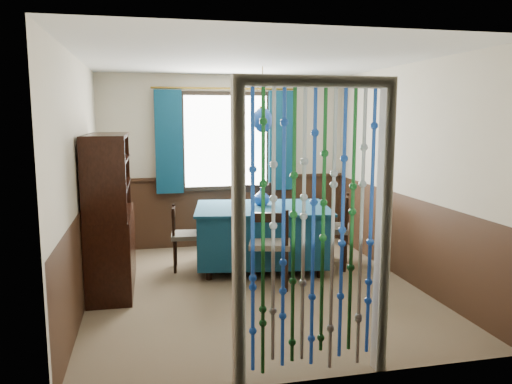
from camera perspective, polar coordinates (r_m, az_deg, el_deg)
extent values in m
plane|color=brown|center=(5.68, -0.14, -10.98)|extent=(4.00, 4.00, 0.00)
plane|color=silver|center=(5.38, -0.15, 14.97)|extent=(4.00, 4.00, 0.00)
plane|color=beige|center=(7.34, -3.50, 3.49)|extent=(3.60, 0.00, 3.60)
plane|color=beige|center=(3.49, 6.93, -2.28)|extent=(3.60, 0.00, 3.60)
plane|color=beige|center=(5.31, -19.50, 1.03)|extent=(0.00, 4.00, 4.00)
plane|color=beige|center=(6.03, 16.80, 2.02)|extent=(0.00, 4.00, 4.00)
plane|color=#382215|center=(7.43, -3.43, -2.29)|extent=(3.60, 0.00, 3.60)
plane|color=#382215|center=(3.71, 6.63, -13.67)|extent=(3.60, 0.00, 3.60)
plane|color=#382215|center=(5.45, -18.94, -6.80)|extent=(0.00, 4.00, 4.00)
plane|color=#382215|center=(6.15, 16.38, -4.93)|extent=(0.00, 4.00, 4.00)
cube|color=black|center=(7.27, -3.46, 5.81)|extent=(1.32, 0.12, 1.42)
cube|color=#0F364E|center=(6.29, 0.72, -4.85)|extent=(1.73, 1.31, 0.64)
cube|color=#0F364E|center=(6.22, 0.73, -1.83)|extent=(1.80, 1.38, 0.03)
cylinder|color=black|center=(5.98, -5.40, -9.29)|extent=(0.07, 0.07, 0.14)
cylinder|color=black|center=(6.08, 7.32, -9.01)|extent=(0.07, 0.07, 0.14)
cylinder|color=black|center=(6.76, -5.19, -7.16)|extent=(0.07, 0.07, 0.14)
cylinder|color=black|center=(6.85, 6.02, -6.96)|extent=(0.07, 0.07, 0.14)
cylinder|color=black|center=(5.54, -0.40, -8.97)|extent=(0.05, 0.05, 0.46)
cylinder|color=black|center=(5.53, 3.48, -9.02)|extent=(0.05, 0.05, 0.46)
cylinder|color=black|center=(5.88, -0.18, -7.94)|extent=(0.05, 0.05, 0.46)
cylinder|color=black|center=(5.87, 3.47, -7.98)|extent=(0.05, 0.05, 0.46)
cube|color=#5B5549|center=(5.63, 1.60, -5.92)|extent=(0.55, 0.54, 0.06)
cube|color=black|center=(5.37, 1.56, -2.93)|extent=(0.39, 0.15, 0.10)
cylinder|color=black|center=(5.41, -0.42, -4.39)|extent=(0.04, 0.04, 0.45)
cylinder|color=black|center=(5.40, 3.52, -4.44)|extent=(0.04, 0.04, 0.45)
cylinder|color=black|center=(7.21, 1.57, -4.69)|extent=(0.05, 0.05, 0.49)
cylinder|color=black|center=(7.25, -1.60, -4.60)|extent=(0.05, 0.05, 0.49)
cylinder|color=black|center=(6.84, 1.28, -5.42)|extent=(0.05, 0.05, 0.49)
cylinder|color=black|center=(6.89, -2.06, -5.32)|extent=(0.05, 0.05, 0.49)
cube|color=#5B5549|center=(6.98, -0.20, -2.77)|extent=(0.61, 0.59, 0.07)
cube|color=black|center=(7.12, -0.01, 0.39)|extent=(0.41, 0.18, 0.11)
cylinder|color=black|center=(7.12, 1.59, -0.85)|extent=(0.04, 0.04, 0.48)
cylinder|color=black|center=(7.17, -1.60, -0.79)|extent=(0.04, 0.04, 0.48)
cylinder|color=black|center=(6.54, -9.19, -6.57)|extent=(0.04, 0.04, 0.41)
cylinder|color=black|center=(6.23, -9.25, -7.33)|extent=(0.04, 0.04, 0.41)
cylinder|color=black|center=(6.54, -6.54, -6.52)|extent=(0.04, 0.04, 0.41)
cylinder|color=black|center=(6.23, -6.47, -7.28)|extent=(0.04, 0.04, 0.41)
cube|color=#5B5549|center=(6.33, -7.91, -4.90)|extent=(0.41, 0.43, 0.05)
cube|color=black|center=(6.27, -9.43, -2.28)|extent=(0.07, 0.34, 0.09)
cylinder|color=black|center=(6.45, -9.36, -3.12)|extent=(0.04, 0.04, 0.40)
cylinder|color=black|center=(6.14, -9.43, -3.72)|extent=(0.04, 0.04, 0.40)
cylinder|color=black|center=(6.29, 10.08, -6.90)|extent=(0.05, 0.05, 0.47)
cylinder|color=black|center=(6.66, 10.21, -6.03)|extent=(0.05, 0.05, 0.47)
cylinder|color=black|center=(6.31, 6.79, -6.77)|extent=(0.05, 0.05, 0.47)
cylinder|color=black|center=(6.68, 7.11, -5.91)|extent=(0.05, 0.05, 0.47)
cube|color=#5B5549|center=(6.42, 8.60, -4.09)|extent=(0.59, 0.60, 0.06)
cube|color=black|center=(6.35, 10.38, -1.10)|extent=(0.20, 0.38, 0.10)
cylinder|color=black|center=(6.19, 10.29, -2.73)|extent=(0.04, 0.04, 0.46)
cylinder|color=black|center=(6.56, 10.40, -2.09)|extent=(0.04, 0.04, 0.46)
cube|color=black|center=(5.81, -16.11, -6.44)|extent=(0.47, 1.32, 0.86)
cube|color=black|center=(5.03, -16.94, 1.21)|extent=(0.41, 0.06, 0.86)
cube|color=black|center=(6.27, -16.10, 2.65)|extent=(0.41, 0.06, 0.86)
cube|color=black|center=(5.62, -16.65, 6.16)|extent=(0.42, 1.32, 0.04)
cube|color=black|center=(5.67, -18.57, 1.94)|extent=(0.05, 1.29, 0.86)
cube|color=black|center=(5.67, -16.12, 0.75)|extent=(0.37, 1.24, 0.02)
cube|color=black|center=(5.64, -16.24, 3.60)|extent=(0.37, 1.24, 0.02)
cylinder|color=olive|center=(6.12, 0.75, 11.20)|extent=(0.01, 0.01, 0.64)
ellipsoid|color=#16429E|center=(6.11, 0.75, 8.20)|extent=(0.24, 0.24, 0.30)
cylinder|color=olive|center=(6.12, 0.75, 9.60)|extent=(0.07, 0.07, 0.03)
imported|color=#16429E|center=(6.31, 0.64, -0.60)|extent=(0.22, 0.22, 0.20)
imported|color=beige|center=(5.37, -16.11, 0.72)|extent=(0.20, 0.20, 0.05)
imported|color=beige|center=(6.01, -15.67, -0.74)|extent=(0.25, 0.25, 0.20)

